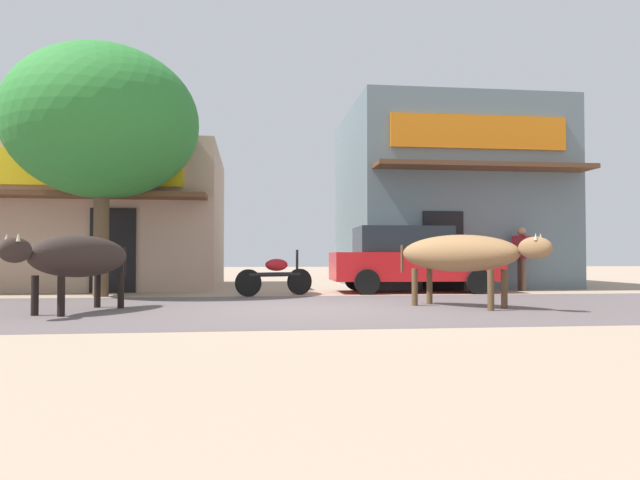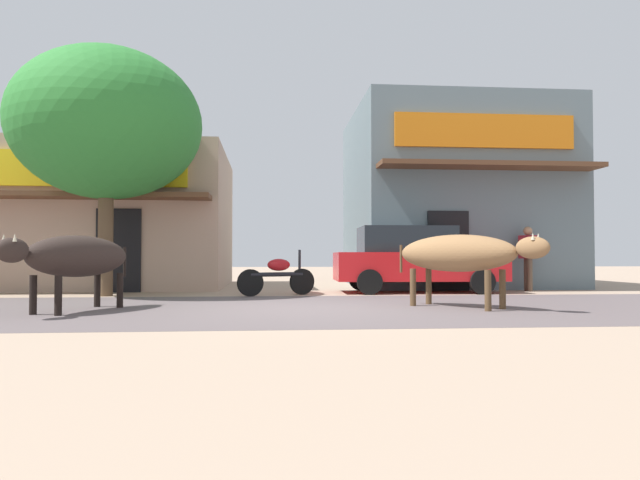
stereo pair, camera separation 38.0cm
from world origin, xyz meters
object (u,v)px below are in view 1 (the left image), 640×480
(parked_hatchback_car, at_px, (410,259))
(parked_motorcycle, at_px, (276,275))
(roadside_tree, at_px, (102,123))
(cow_near_brown, at_px, (78,257))
(cow_far_dark, at_px, (461,254))
(pedestrian_by_shop, at_px, (522,253))

(parked_hatchback_car, relative_size, parked_motorcycle, 2.34)
(roadside_tree, bearing_deg, parked_hatchback_car, 5.50)
(roadside_tree, height_order, parked_hatchback_car, roadside_tree)
(cow_near_brown, distance_m, cow_far_dark, 6.48)
(cow_near_brown, bearing_deg, parked_hatchback_car, 33.47)
(parked_motorcycle, bearing_deg, parked_hatchback_car, 14.41)
(parked_hatchback_car, bearing_deg, pedestrian_by_shop, 4.53)
(cow_near_brown, bearing_deg, cow_far_dark, 0.95)
(roadside_tree, xyz_separation_m, cow_near_brown, (0.57, -3.77, -3.03))
(cow_near_brown, height_order, pedestrian_by_shop, pedestrian_by_shop)
(parked_motorcycle, bearing_deg, cow_near_brown, -132.94)
(roadside_tree, height_order, pedestrian_by_shop, roadside_tree)
(parked_hatchback_car, distance_m, pedestrian_by_shop, 3.09)
(roadside_tree, relative_size, parked_motorcycle, 3.16)
(parked_motorcycle, distance_m, cow_far_dark, 4.71)
(cow_far_dark, bearing_deg, cow_near_brown, -179.05)
(parked_hatchback_car, relative_size, cow_near_brown, 1.53)
(cow_near_brown, height_order, cow_far_dark, cow_far_dark)
(parked_hatchback_car, height_order, cow_far_dark, parked_hatchback_car)
(parked_hatchback_car, bearing_deg, cow_near_brown, -146.53)
(roadside_tree, bearing_deg, parked_motorcycle, -2.53)
(cow_near_brown, xyz_separation_m, cow_far_dark, (6.47, 0.11, 0.05))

